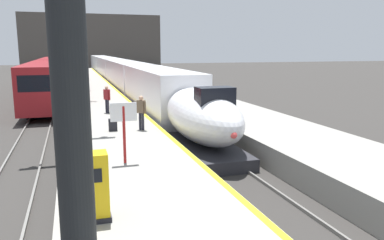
% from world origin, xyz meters
% --- Properties ---
extents(platform_left, '(4.80, 110.00, 1.05)m').
position_xyz_m(platform_left, '(-4.05, 24.75, 0.53)').
color(platform_left, gray).
rests_on(platform_left, ground).
extents(platform_right, '(4.80, 110.00, 1.05)m').
position_xyz_m(platform_right, '(4.05, 24.75, 0.53)').
color(platform_right, gray).
rests_on(platform_right, ground).
extents(platform_left_safety_stripe, '(0.20, 107.80, 0.01)m').
position_xyz_m(platform_left_safety_stripe, '(-1.77, 24.75, 1.05)').
color(platform_left_safety_stripe, yellow).
rests_on(platform_left_safety_stripe, platform_left).
extents(rail_main_left, '(0.08, 110.00, 0.12)m').
position_xyz_m(rail_main_left, '(-0.75, 27.50, 0.06)').
color(rail_main_left, slate).
rests_on(rail_main_left, ground).
extents(rail_main_right, '(0.08, 110.00, 0.12)m').
position_xyz_m(rail_main_right, '(0.75, 27.50, 0.06)').
color(rail_main_right, slate).
rests_on(rail_main_right, ground).
extents(rail_secondary_left, '(0.08, 110.00, 0.12)m').
position_xyz_m(rail_secondary_left, '(-8.85, 27.50, 0.06)').
color(rail_secondary_left, slate).
rests_on(rail_secondary_left, ground).
extents(rail_secondary_right, '(0.08, 110.00, 0.12)m').
position_xyz_m(rail_secondary_right, '(-7.35, 27.50, 0.06)').
color(rail_secondary_right, slate).
rests_on(rail_secondary_right, ground).
extents(highspeed_train_main, '(2.92, 76.18, 3.60)m').
position_xyz_m(highspeed_train_main, '(0.00, 47.24, 1.97)').
color(highspeed_train_main, silver).
rests_on(highspeed_train_main, ground).
extents(regional_train_adjacent, '(2.85, 36.60, 3.80)m').
position_xyz_m(regional_train_adjacent, '(-8.10, 41.66, 2.13)').
color(regional_train_adjacent, maroon).
rests_on(regional_train_adjacent, ground).
extents(station_column_mid, '(4.00, 0.68, 10.32)m').
position_xyz_m(station_column_mid, '(-5.90, 16.08, 7.17)').
color(station_column_mid, black).
rests_on(station_column_mid, platform_left).
extents(station_column_far, '(4.00, 0.68, 9.99)m').
position_xyz_m(station_column_far, '(-5.90, 28.50, 7.00)').
color(station_column_far, black).
rests_on(station_column_far, platform_left).
extents(station_column_distant, '(4.00, 0.68, 10.07)m').
position_xyz_m(station_column_distant, '(-5.90, 36.53, 7.05)').
color(station_column_distant, black).
rests_on(station_column_distant, platform_left).
extents(passenger_near_edge, '(0.42, 0.45, 1.69)m').
position_xyz_m(passenger_near_edge, '(-2.72, 15.02, 2.04)').
color(passenger_near_edge, '#23232D').
rests_on(passenger_near_edge, platform_left).
extents(passenger_mid_platform, '(0.40, 0.48, 1.69)m').
position_xyz_m(passenger_mid_platform, '(-3.85, 20.65, 2.04)').
color(passenger_mid_platform, '#23232D').
rests_on(passenger_mid_platform, platform_left).
extents(rolling_suitcase, '(0.40, 0.22, 0.98)m').
position_xyz_m(rolling_suitcase, '(-4.09, 15.19, 1.35)').
color(rolling_suitcase, black).
rests_on(rolling_suitcase, platform_left).
extents(ticket_machine_yellow, '(0.76, 0.62, 1.60)m').
position_xyz_m(ticket_machine_yellow, '(-5.55, 5.42, 1.79)').
color(ticket_machine_yellow, yellow).
rests_on(ticket_machine_yellow, platform_left).
extents(departure_info_board, '(0.90, 0.10, 2.12)m').
position_xyz_m(departure_info_board, '(-4.25, 9.71, 2.56)').
color(departure_info_board, maroon).
rests_on(departure_info_board, platform_left).
extents(terminus_back_wall, '(36.00, 2.00, 14.00)m').
position_xyz_m(terminus_back_wall, '(0.00, 102.00, 7.00)').
color(terminus_back_wall, '#4C4742').
rests_on(terminus_back_wall, ground).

